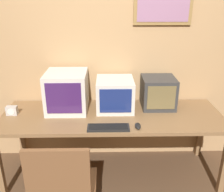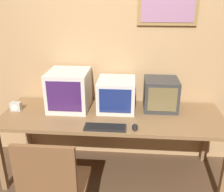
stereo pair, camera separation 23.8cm
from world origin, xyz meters
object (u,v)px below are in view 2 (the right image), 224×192
Objects in this scene: monitor_right at (161,94)px; keyboard_main at (105,127)px; desk_clock at (16,106)px; monitor_left at (69,90)px; monitor_center at (116,94)px; mouse_near_keyboard at (135,127)px.

monitor_right is 0.77m from keyboard_main.
desk_clock reaches higher than keyboard_main.
monitor_left reaches higher than keyboard_main.
desk_clock is (-1.01, 0.32, 0.03)m from keyboard_main.
monitor_left is 1.00m from monitor_right.
mouse_near_keyboard is at bearing -65.50° from monitor_center.
monitor_right is (1.00, 0.06, -0.04)m from monitor_left.
monitor_left is 3.99× the size of desk_clock.
monitor_center is 0.49m from keyboard_main.
desk_clock is at bearing -172.34° from monitor_center.
monitor_left is at bearing 12.41° from desk_clock.
monitor_center reaches higher than keyboard_main.
monitor_left is at bearing -176.52° from monitor_right.
keyboard_main is 0.28m from mouse_near_keyboard.
mouse_near_keyboard is 1.06× the size of desk_clock.
monitor_center is (0.52, 0.02, -0.04)m from monitor_left.
monitor_right is 0.58m from mouse_near_keyboard.
monitor_right is 0.91× the size of keyboard_main.
monitor_center is at bearing 80.75° from keyboard_main.
monitor_center is 1.10m from desk_clock.
mouse_near_keyboard is at bearing -30.66° from monitor_left.
monitor_left reaches higher than mouse_near_keyboard.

